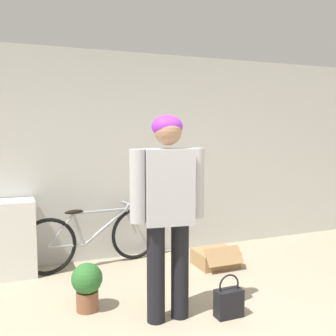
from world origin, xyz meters
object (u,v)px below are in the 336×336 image
(cardboard_box, at_px, (215,258))
(potted_plant, at_px, (87,284))
(person, at_px, (168,200))
(bicycle, at_px, (94,238))
(handbag, at_px, (229,302))

(cardboard_box, distance_m, potted_plant, 1.77)
(person, xyz_separation_m, bicycle, (-0.32, 1.54, -0.69))
(bicycle, relative_size, handbag, 4.50)
(bicycle, height_order, potted_plant, bicycle)
(bicycle, bearing_deg, handbag, -72.50)
(bicycle, height_order, handbag, bicycle)
(bicycle, xyz_separation_m, potted_plant, (-0.30, -1.12, -0.10))
(bicycle, distance_m, handbag, 1.91)
(person, bearing_deg, cardboard_box, 52.59)
(person, relative_size, potted_plant, 4.00)
(bicycle, distance_m, cardboard_box, 1.48)
(person, bearing_deg, handbag, -10.13)
(person, distance_m, handbag, 1.06)
(handbag, bearing_deg, bicycle, 115.90)
(handbag, xyz_separation_m, cardboard_box, (0.53, 1.19, -0.04))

